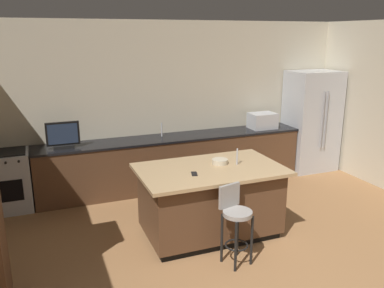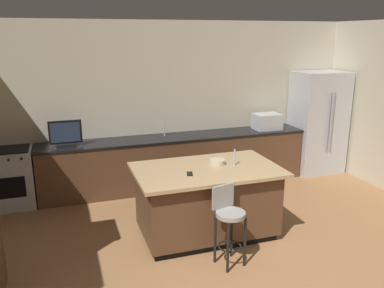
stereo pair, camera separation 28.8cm
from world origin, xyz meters
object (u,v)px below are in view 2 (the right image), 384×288
at_px(refrigerator, 318,122).
at_px(cell_phone, 190,174).
at_px(fruit_bowl, 217,162).
at_px(bar_stool_center, 229,219).
at_px(microwave, 267,121).
at_px(kitchen_island, 207,201).
at_px(range_oven, 8,178).
at_px(tv_monitor, 66,135).

height_order(refrigerator, cell_phone, refrigerator).
bearing_deg(fruit_bowl, bar_stool_center, -102.95).
bearing_deg(refrigerator, fruit_bowl, -148.79).
xyz_separation_m(microwave, bar_stool_center, (-1.88, -2.57, -0.49)).
distance_m(kitchen_island, cell_phone, 0.56).
bearing_deg(kitchen_island, range_oven, 144.80).
height_order(range_oven, microwave, microwave).
relative_size(refrigerator, microwave, 4.03).
height_order(microwave, bar_stool_center, microwave).
xyz_separation_m(refrigerator, fruit_bowl, (-2.76, -1.67, 0.00)).
xyz_separation_m(kitchen_island, range_oven, (-2.60, 1.83, -0.02)).
distance_m(refrigerator, tv_monitor, 4.64).
relative_size(tv_monitor, bar_stool_center, 0.53).
relative_size(kitchen_island, range_oven, 2.03).
xyz_separation_m(fruit_bowl, cell_phone, (-0.47, -0.25, -0.03)).
distance_m(kitchen_island, fruit_bowl, 0.54).
bearing_deg(refrigerator, tv_monitor, 180.00).
distance_m(range_oven, bar_stool_center, 3.65).
distance_m(refrigerator, microwave, 1.08).
bearing_deg(kitchen_island, microwave, 44.33).
relative_size(fruit_bowl, cell_phone, 1.42).
bearing_deg(range_oven, microwave, 0.01).
bearing_deg(microwave, fruit_bowl, -134.40).
relative_size(bar_stool_center, fruit_bowl, 4.44).
xyz_separation_m(kitchen_island, refrigerator, (2.95, 1.78, 0.49)).
height_order(range_oven, cell_phone, cell_phone).
height_order(bar_stool_center, fruit_bowl, fruit_bowl).
distance_m(microwave, fruit_bowl, 2.42).
distance_m(fruit_bowl, cell_phone, 0.53).
bearing_deg(cell_phone, range_oven, 155.52).
bearing_deg(tv_monitor, kitchen_island, -46.50).
bearing_deg(kitchen_island, cell_phone, -153.12).
xyz_separation_m(refrigerator, range_oven, (-5.54, 0.05, -0.51)).
relative_size(tv_monitor, cell_phone, 3.34).
relative_size(microwave, fruit_bowl, 2.26).
xyz_separation_m(range_oven, fruit_bowl, (2.78, -1.72, 0.51)).
bearing_deg(microwave, refrigerator, -2.77).
distance_m(kitchen_island, microwave, 2.68).
distance_m(kitchen_island, range_oven, 3.18).
bearing_deg(range_oven, cell_phone, -40.46).
height_order(tv_monitor, cell_phone, tv_monitor).
xyz_separation_m(refrigerator, bar_stool_center, (-2.96, -2.52, -0.41)).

